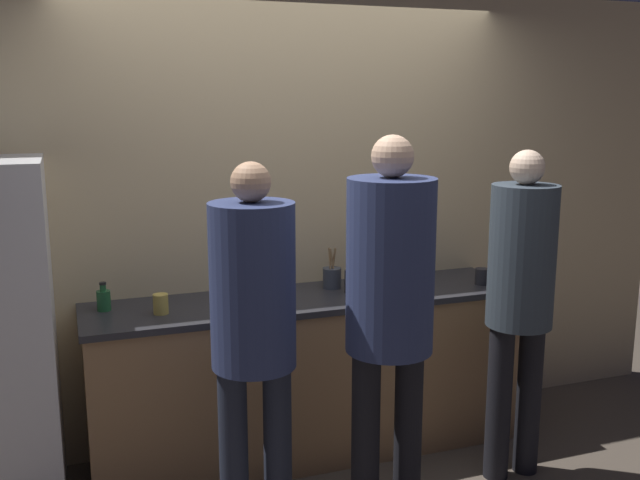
# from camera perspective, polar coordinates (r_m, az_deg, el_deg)

# --- Properties ---
(ground_plane) EXTENTS (14.00, 14.00, 0.00)m
(ground_plane) POSITION_cam_1_polar(r_m,az_deg,el_deg) (4.00, 0.71, -18.51)
(ground_plane) COLOR #4C4238
(wall_back) EXTENTS (5.20, 0.06, 2.60)m
(wall_back) POSITION_cam_1_polar(r_m,az_deg,el_deg) (4.13, -2.37, 1.72)
(wall_back) COLOR #D6BC8C
(wall_back) RESTS_ON ground_plane
(counter) EXTENTS (2.42, 0.62, 0.92)m
(counter) POSITION_cam_1_polar(r_m,az_deg,el_deg) (4.09, -1.00, -10.62)
(counter) COLOR #9E754C
(counter) RESTS_ON ground_plane
(person_left) EXTENTS (0.37, 0.37, 1.73)m
(person_left) POSITION_cam_1_polar(r_m,az_deg,el_deg) (3.13, -5.35, -6.24)
(person_left) COLOR #232838
(person_left) RESTS_ON ground_plane
(person_center) EXTENTS (0.39, 0.39, 1.84)m
(person_center) POSITION_cam_1_polar(r_m,az_deg,el_deg) (3.16, 5.60, -4.57)
(person_center) COLOR black
(person_center) RESTS_ON ground_plane
(person_right) EXTENTS (0.34, 0.34, 1.74)m
(person_right) POSITION_cam_1_polar(r_m,az_deg,el_deg) (3.79, 15.73, -3.74)
(person_right) COLOR black
(person_right) RESTS_ON ground_plane
(fruit_bowl) EXTENTS (0.29, 0.29, 0.12)m
(fruit_bowl) POSITION_cam_1_polar(r_m,az_deg,el_deg) (4.07, 6.25, -3.42)
(fruit_bowl) COLOR brown
(fruit_bowl) RESTS_ON counter
(utensil_crock) EXTENTS (0.11, 0.11, 0.23)m
(utensil_crock) POSITION_cam_1_polar(r_m,az_deg,el_deg) (4.08, 0.97, -2.99)
(utensil_crock) COLOR #3D424C
(utensil_crock) RESTS_ON counter
(bottle_clear) EXTENTS (0.08, 0.08, 0.15)m
(bottle_clear) POSITION_cam_1_polar(r_m,az_deg,el_deg) (4.06, -5.01, -3.14)
(bottle_clear) COLOR silver
(bottle_clear) RESTS_ON counter
(bottle_green) EXTENTS (0.07, 0.07, 0.15)m
(bottle_green) POSITION_cam_1_polar(r_m,az_deg,el_deg) (3.81, -16.92, -4.57)
(bottle_green) COLOR #236033
(bottle_green) RESTS_ON counter
(bottle_dark) EXTENTS (0.07, 0.07, 0.18)m
(bottle_dark) POSITION_cam_1_polar(r_m,az_deg,el_deg) (3.98, 2.46, -3.22)
(bottle_dark) COLOR #333338
(bottle_dark) RESTS_ON counter
(cup_black) EXTENTS (0.08, 0.08, 0.09)m
(cup_black) POSITION_cam_1_polar(r_m,az_deg,el_deg) (4.26, 12.82, -2.86)
(cup_black) COLOR #28282D
(cup_black) RESTS_ON counter
(cup_yellow) EXTENTS (0.08, 0.08, 0.10)m
(cup_yellow) POSITION_cam_1_polar(r_m,az_deg,el_deg) (3.69, -12.62, -5.02)
(cup_yellow) COLOR gold
(cup_yellow) RESTS_ON counter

